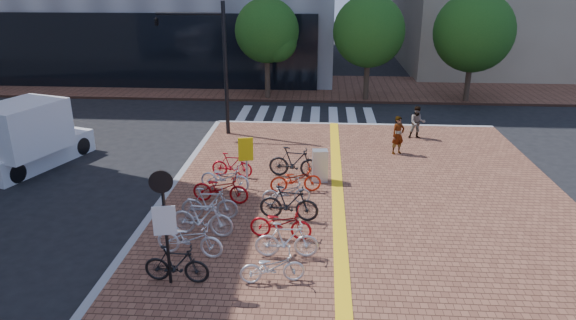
# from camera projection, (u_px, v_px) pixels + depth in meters

# --- Properties ---
(ground) EXTENTS (120.00, 120.00, 0.00)m
(ground) POSITION_uv_depth(u_px,v_px,m) (272.00, 238.00, 15.25)
(ground) COLOR black
(ground) RESTS_ON ground
(kerb_north) EXTENTS (14.00, 0.25, 0.15)m
(kerb_north) POSITION_uv_depth(u_px,v_px,m) (353.00, 125.00, 26.27)
(kerb_north) COLOR gray
(kerb_north) RESTS_ON ground
(far_sidewalk) EXTENTS (70.00, 8.00, 0.15)m
(far_sidewalk) POSITION_uv_depth(u_px,v_px,m) (302.00, 87.00, 34.90)
(far_sidewalk) COLOR brown
(far_sidewalk) RESTS_ON ground
(crosswalk) EXTENTS (7.50, 4.00, 0.01)m
(crosswalk) POSITION_uv_depth(u_px,v_px,m) (306.00, 115.00, 28.33)
(crosswalk) COLOR silver
(crosswalk) RESTS_ON ground
(street_trees) EXTENTS (16.20, 4.60, 6.35)m
(street_trees) POSITION_uv_depth(u_px,v_px,m) (387.00, 33.00, 29.86)
(street_trees) COLOR #38281E
(street_trees) RESTS_ON far_sidewalk
(bike_0) EXTENTS (1.68, 0.56, 1.00)m
(bike_0) POSITION_uv_depth(u_px,v_px,m) (176.00, 264.00, 12.68)
(bike_0) COLOR black
(bike_0) RESTS_ON sidewalk
(bike_1) EXTENTS (1.99, 0.97, 1.00)m
(bike_1) POSITION_uv_depth(u_px,v_px,m) (190.00, 238.00, 13.91)
(bike_1) COLOR white
(bike_1) RESTS_ON sidewalk
(bike_2) EXTENTS (1.97, 0.80, 1.15)m
(bike_2) POSITION_uv_depth(u_px,v_px,m) (202.00, 218.00, 14.93)
(bike_2) COLOR silver
(bike_2) RESTS_ON sidewalk
(bike_3) EXTENTS (1.80, 0.57, 1.07)m
(bike_3) POSITION_uv_depth(u_px,v_px,m) (209.00, 204.00, 15.91)
(bike_3) COLOR #ACACB0
(bike_3) RESTS_ON sidewalk
(bike_4) EXTENTS (1.99, 0.90, 1.01)m
(bike_4) POSITION_uv_depth(u_px,v_px,m) (220.00, 188.00, 17.13)
(bike_4) COLOR #AC0C11
(bike_4) RESTS_ON sidewalk
(bike_5) EXTENTS (1.91, 0.96, 0.96)m
(bike_5) POSITION_uv_depth(u_px,v_px,m) (225.00, 177.00, 18.12)
(bike_5) COLOR white
(bike_5) RESTS_ON sidewalk
(bike_6) EXTENTS (1.62, 0.62, 0.95)m
(bike_6) POSITION_uv_depth(u_px,v_px,m) (232.00, 165.00, 19.29)
(bike_6) COLOR #B70D1D
(bike_6) RESTS_ON sidewalk
(bike_7) EXTENTS (1.70, 0.85, 0.85)m
(bike_7) POSITION_uv_depth(u_px,v_px,m) (272.00, 267.00, 12.70)
(bike_7) COLOR silver
(bike_7) RESTS_ON sidewalk
(bike_8) EXTENTS (1.75, 0.57, 1.04)m
(bike_8) POSITION_uv_depth(u_px,v_px,m) (287.00, 240.00, 13.79)
(bike_8) COLOR silver
(bike_8) RESTS_ON sidewalk
(bike_9) EXTENTS (1.88, 0.83, 0.96)m
(bike_9) POSITION_uv_depth(u_px,v_px,m) (281.00, 223.00, 14.81)
(bike_9) COLOR #B20C13
(bike_9) RESTS_ON sidewalk
(bike_10) EXTENTS (1.91, 0.75, 1.12)m
(bike_10) POSITION_uv_depth(u_px,v_px,m) (289.00, 203.00, 15.90)
(bike_10) COLOR black
(bike_10) RESTS_ON sidewalk
(bike_11) EXTENTS (1.69, 0.85, 0.85)m
(bike_11) POSITION_uv_depth(u_px,v_px,m) (286.00, 192.00, 17.01)
(bike_11) COLOR #A7A7AB
(bike_11) RESTS_ON sidewalk
(bike_12) EXTENTS (1.89, 0.97, 0.95)m
(bike_12) POSITION_uv_depth(u_px,v_px,m) (296.00, 179.00, 17.95)
(bike_12) COLOR red
(bike_12) RESTS_ON sidewalk
(bike_13) EXTENTS (2.01, 0.80, 1.17)m
(bike_13) POSITION_uv_depth(u_px,v_px,m) (294.00, 162.00, 19.25)
(bike_13) COLOR black
(bike_13) RESTS_ON sidewalk
(pedestrian_a) EXTENTS (0.71, 0.63, 1.64)m
(pedestrian_a) POSITION_uv_depth(u_px,v_px,m) (398.00, 135.00, 21.67)
(pedestrian_a) COLOR gray
(pedestrian_a) RESTS_ON sidewalk
(pedestrian_b) EXTENTS (0.74, 0.58, 1.52)m
(pedestrian_b) POSITION_uv_depth(u_px,v_px,m) (417.00, 122.00, 23.72)
(pedestrian_b) COLOR #454757
(pedestrian_b) RESTS_ON sidewalk
(utility_box) EXTENTS (0.59, 0.46, 1.21)m
(utility_box) POSITION_uv_depth(u_px,v_px,m) (320.00, 166.00, 18.85)
(utility_box) COLOR #BCBCC1
(utility_box) RESTS_ON sidewalk
(yellow_sign) EXTENTS (0.52, 0.18, 1.93)m
(yellow_sign) POSITION_uv_depth(u_px,v_px,m) (246.00, 154.00, 17.87)
(yellow_sign) COLOR #B7B7BC
(yellow_sign) RESTS_ON sidewalk
(notice_sign) EXTENTS (0.56, 0.19, 3.03)m
(notice_sign) POSITION_uv_depth(u_px,v_px,m) (164.00, 214.00, 12.13)
(notice_sign) COLOR black
(notice_sign) RESTS_ON sidewalk
(traffic_light_pole) EXTENTS (3.29, 1.27, 6.12)m
(traffic_light_pole) POSITION_uv_depth(u_px,v_px,m) (194.00, 44.00, 23.33)
(traffic_light_pole) COLOR black
(traffic_light_pole) RESTS_ON sidewalk
(box_truck) EXTENTS (3.42, 5.19, 2.77)m
(box_truck) POSITION_uv_depth(u_px,v_px,m) (28.00, 135.00, 20.59)
(box_truck) COLOR white
(box_truck) RESTS_ON ground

